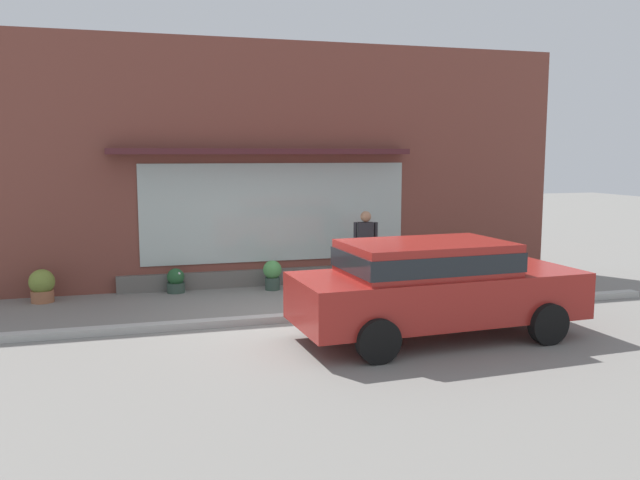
% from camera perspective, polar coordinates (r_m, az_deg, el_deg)
% --- Properties ---
extents(ground_plane, '(60.00, 60.00, 0.00)m').
position_cam_1_polar(ground_plane, '(11.68, -1.95, -6.74)').
color(ground_plane, gray).
extents(curb_strip, '(14.00, 0.24, 0.12)m').
position_cam_1_polar(curb_strip, '(11.48, -1.71, -6.69)').
color(curb_strip, '#B2B2AD').
rests_on(curb_strip, ground_plane).
extents(storefront, '(14.00, 0.81, 5.28)m').
position_cam_1_polar(storefront, '(14.44, -5.08, 6.35)').
color(storefront, brown).
rests_on(storefront, ground_plane).
extents(fire_hydrant, '(0.41, 0.38, 0.84)m').
position_cam_1_polar(fire_hydrant, '(13.10, 3.80, -3.33)').
color(fire_hydrant, '#4C8C47').
rests_on(fire_hydrant, ground_plane).
extents(pedestrian_with_handbag, '(0.66, 0.32, 1.69)m').
position_cam_1_polar(pedestrian_with_handbag, '(13.73, 4.06, -0.40)').
color(pedestrian_with_handbag, '#232328').
rests_on(pedestrian_with_handbag, ground_plane).
extents(parked_car_red, '(4.62, 2.12, 1.53)m').
position_cam_1_polar(parked_car_red, '(10.37, 9.84, -3.70)').
color(parked_car_red, maroon).
rests_on(parked_car_red, ground_plane).
extents(potted_plant_window_left, '(0.39, 0.39, 0.63)m').
position_cam_1_polar(potted_plant_window_left, '(13.96, -4.16, -2.95)').
color(potted_plant_window_left, '#33473D').
rests_on(potted_plant_window_left, ground_plane).
extents(potted_plant_window_center, '(0.57, 0.57, 0.83)m').
position_cam_1_polar(potted_plant_window_center, '(15.82, 12.29, -1.52)').
color(potted_plant_window_center, '#B7B2A3').
rests_on(potted_plant_window_center, ground_plane).
extents(potted_plant_trailing_edge, '(0.37, 0.37, 0.51)m').
position_cam_1_polar(potted_plant_trailing_edge, '(13.99, -12.41, -3.49)').
color(potted_plant_trailing_edge, '#33473D').
rests_on(potted_plant_trailing_edge, ground_plane).
extents(potted_plant_doorstep, '(0.49, 0.49, 0.65)m').
position_cam_1_polar(potted_plant_doorstep, '(13.87, -22.99, -3.65)').
color(potted_plant_doorstep, '#9E6042').
rests_on(potted_plant_doorstep, ground_plane).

